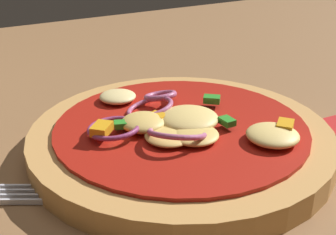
# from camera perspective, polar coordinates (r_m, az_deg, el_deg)

# --- Properties ---
(dining_table) EXTENTS (1.35, 0.94, 0.04)m
(dining_table) POSITION_cam_1_polar(r_m,az_deg,el_deg) (0.40, 0.76, -3.67)
(dining_table) COLOR brown
(dining_table) RESTS_ON ground
(pizza) EXTENTS (0.24, 0.24, 0.04)m
(pizza) POSITION_cam_1_polar(r_m,az_deg,el_deg) (0.35, 1.63, -2.42)
(pizza) COLOR tan
(pizza) RESTS_ON dining_table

